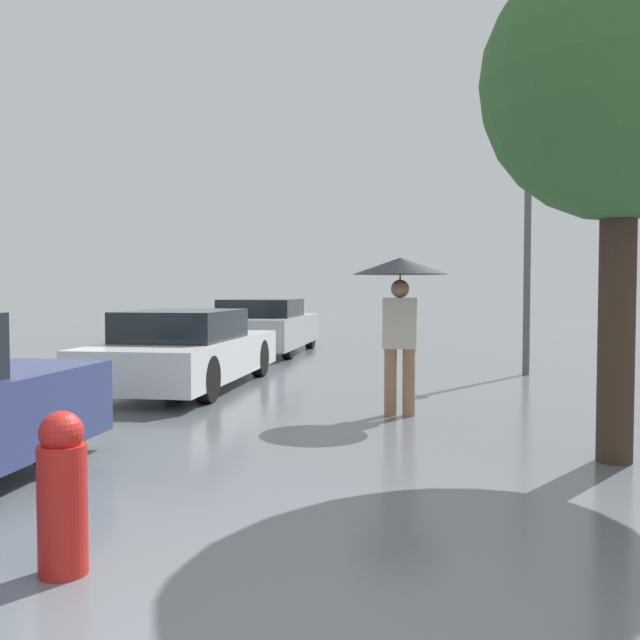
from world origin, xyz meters
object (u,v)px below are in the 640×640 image
(parked_car_farthest, at_px, (264,327))
(street_lamp, at_px, (528,225))
(tree, at_px, (621,85))
(fire_hydrant, at_px, (62,493))
(parked_car_middle, at_px, (187,351))
(pedestrian, at_px, (400,288))

(parked_car_farthest, bearing_deg, street_lamp, -31.75)
(parked_car_farthest, height_order, tree, tree)
(fire_hydrant, bearing_deg, tree, 40.85)
(parked_car_middle, bearing_deg, parked_car_farthest, 92.00)
(parked_car_middle, xyz_separation_m, fire_hydrant, (1.74, -6.78, -0.12))
(street_lamp, xyz_separation_m, fire_hydrant, (-3.46, -9.15, -2.13))
(parked_car_middle, relative_size, parked_car_farthest, 1.04)
(pedestrian, distance_m, parked_car_farthest, 8.39)
(parked_car_middle, relative_size, street_lamp, 1.18)
(fire_hydrant, bearing_deg, pedestrian, 72.89)
(tree, bearing_deg, street_lamp, 89.54)
(pedestrian, bearing_deg, fire_hydrant, -107.11)
(tree, relative_size, fire_hydrant, 5.14)
(parked_car_middle, height_order, tree, tree)
(street_lamp, bearing_deg, pedestrian, -114.67)
(parked_car_middle, distance_m, street_lamp, 6.06)
(fire_hydrant, bearing_deg, parked_car_farthest, 98.83)
(parked_car_middle, height_order, parked_car_farthest, parked_car_farthest)
(parked_car_middle, height_order, street_lamp, street_lamp)
(pedestrian, distance_m, fire_hydrant, 5.22)
(parked_car_farthest, distance_m, street_lamp, 6.64)
(pedestrian, bearing_deg, tree, -45.50)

